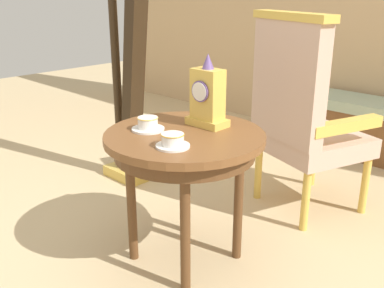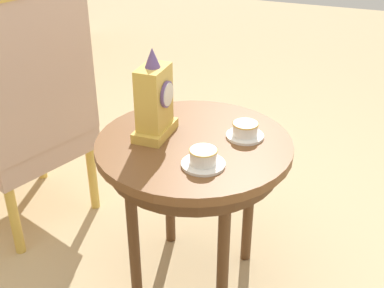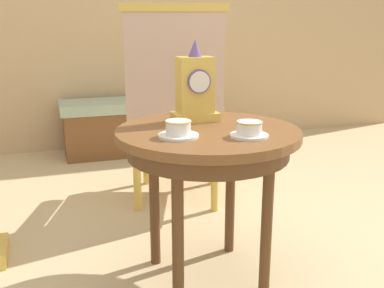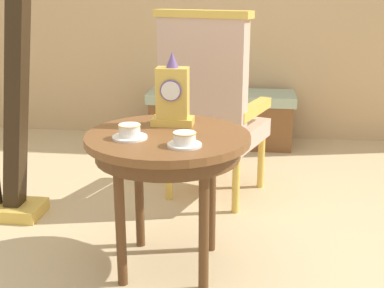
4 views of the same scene
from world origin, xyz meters
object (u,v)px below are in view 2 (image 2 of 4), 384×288
(side_table, at_px, (194,159))
(teacup_left, at_px, (203,158))
(mantel_clock, at_px, (154,102))
(armchair, at_px, (27,109))
(teacup_right, at_px, (245,131))

(side_table, relative_size, teacup_left, 4.83)
(side_table, height_order, mantel_clock, mantel_clock)
(side_table, height_order, armchair, armchair)
(side_table, relative_size, teacup_right, 5.14)
(side_table, xyz_separation_m, teacup_right, (0.10, -0.17, 0.10))
(side_table, relative_size, mantel_clock, 2.15)
(teacup_right, height_order, mantel_clock, mantel_clock)
(teacup_left, relative_size, teacup_right, 1.06)
(teacup_left, bearing_deg, armchair, 74.10)
(side_table, xyz_separation_m, armchair, (0.11, 0.82, 0.02))
(side_table, distance_m, teacup_left, 0.20)
(teacup_right, distance_m, armchair, 0.99)
(side_table, distance_m, armchair, 0.83)
(teacup_right, distance_m, mantel_clock, 0.35)
(teacup_right, relative_size, armchair, 0.12)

